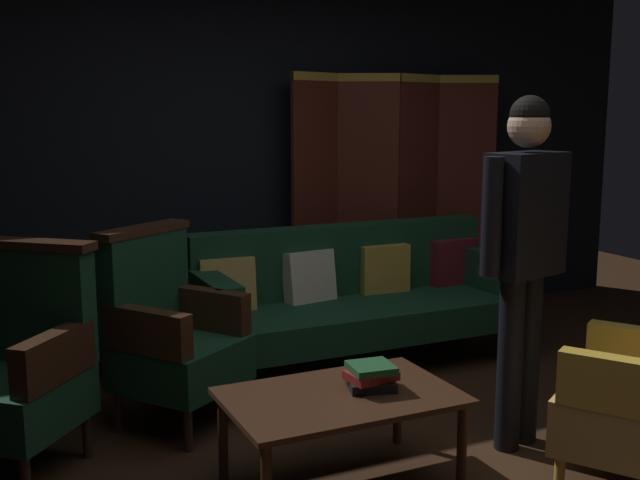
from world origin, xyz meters
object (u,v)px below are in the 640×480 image
potted_plant (131,307)px  armchair_wing_right (170,333)px  coffee_table (341,404)px  velvet_couch (354,294)px  standing_figure (524,240)px  book_black_cloth (371,384)px  folding_screen (393,196)px  book_green_cloth (371,368)px  book_red_leather (371,375)px  armchair_wing_left (18,365)px

potted_plant → armchair_wing_right: bearing=-86.7°
coffee_table → velvet_couch: bearing=60.6°
standing_figure → potted_plant: 2.41m
potted_plant → book_black_cloth: 1.92m
folding_screen → potted_plant: bearing=-168.4°
armchair_wing_right → standing_figure: standing_figure is taller
armchair_wing_right → coffee_table: bearing=-63.2°
armchair_wing_right → standing_figure: size_ratio=0.61×
armchair_wing_right → book_green_cloth: armchair_wing_right is taller
folding_screen → armchair_wing_right: size_ratio=1.83×
coffee_table → potted_plant: (-0.54, 1.79, 0.07)m
velvet_couch → standing_figure: (0.14, -1.47, 0.57)m
book_red_leather → coffee_table: bearing=179.8°
armchair_wing_left → potted_plant: size_ratio=1.34×
standing_figure → book_black_cloth: 1.01m
armchair_wing_left → book_black_cloth: bearing=-29.1°
coffee_table → armchair_wing_left: bearing=148.1°
coffee_table → folding_screen: bearing=55.1°
standing_figure → potted_plant: bearing=130.4°
potted_plant → book_green_cloth: potted_plant is taller
velvet_couch → potted_plant: size_ratio=2.74×
coffee_table → potted_plant: bearing=107.0°
potted_plant → book_red_leather: bearing=-68.8°
velvet_couch → armchair_wing_left: (-2.09, -0.70, 0.03)m
armchair_wing_left → potted_plant: 1.23m
book_black_cloth → velvet_couch: bearing=65.2°
coffee_table → potted_plant: 1.87m
book_green_cloth → potted_plant: bearing=111.2°
standing_figure → potted_plant: standing_figure is taller
potted_plant → book_red_leather: (0.69, -1.79, 0.04)m
book_red_leather → book_green_cloth: 0.04m
folding_screen → standing_figure: bearing=-104.7°
armchair_wing_right → standing_figure: bearing=-33.8°
coffee_table → armchair_wing_right: size_ratio=0.96×
coffee_table → book_black_cloth: size_ratio=4.97×
armchair_wing_right → book_red_leather: armchair_wing_right is taller
armchair_wing_left → folding_screen: bearing=27.2°
book_red_leather → velvet_couch: bearing=65.2°
armchair_wing_left → book_black_cloth: (1.40, -0.78, -0.05)m
armchair_wing_left → velvet_couch: bearing=18.5°
armchair_wing_left → book_green_cloth: 1.60m
book_black_cloth → coffee_table: bearing=179.8°
velvet_couch → armchair_wing_left: armchair_wing_left is taller
armchair_wing_left → armchair_wing_right: (0.75, 0.21, 0.00)m
folding_screen → velvet_couch: bearing=-134.1°
book_green_cloth → standing_figure: bearing=0.5°
armchair_wing_left → book_red_leather: bearing=-29.1°
velvet_couch → armchair_wing_right: (-1.33, -0.49, 0.03)m
folding_screen → armchair_wing_right: (-2.05, -1.23, -0.50)m
armchair_wing_left → armchair_wing_right: bearing=15.6°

